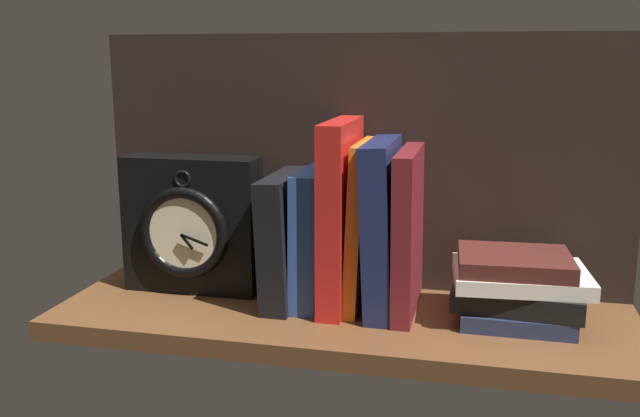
{
  "coord_description": "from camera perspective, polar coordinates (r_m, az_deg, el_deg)",
  "views": [
    {
      "loc": [
        16.89,
        -84.32,
        32.57
      ],
      "look_at": [
        -3.66,
        3.16,
        12.9
      ],
      "focal_mm": 39.12,
      "sensor_mm": 36.0,
      "label": 1
    }
  ],
  "objects": [
    {
      "name": "book_red_requiem",
      "position": [
        0.92,
        1.68,
        -0.46
      ],
      "size": [
        3.28,
        15.85,
        24.58
      ],
      "primitive_type": "cube",
      "rotation": [
        0.0,
        -0.0,
        0.0
      ],
      "color": "red",
      "rests_on": "ground_plane"
    },
    {
      "name": "book_blue_modern",
      "position": [
        0.93,
        -0.52,
        -2.3
      ],
      "size": [
        3.65,
        13.48,
        18.09
      ],
      "primitive_type": "cube",
      "rotation": [
        0.0,
        0.01,
        0.0
      ],
      "color": "#2D4C8E",
      "rests_on": "ground_plane"
    },
    {
      "name": "ground_plane",
      "position": [
        0.92,
        1.79,
        -9.13
      ],
      "size": [
        75.12,
        25.15,
        2.5
      ],
      "primitive_type": "cube",
      "color": "brown"
    },
    {
      "name": "book_maroon_dawkins",
      "position": [
        0.91,
        7.23,
        -1.82
      ],
      "size": [
        2.68,
        16.42,
        21.1
      ],
      "primitive_type": "cube",
      "rotation": [
        0.0,
        -0.01,
        0.0
      ],
      "color": "maroon",
      "rests_on": "ground_plane"
    },
    {
      "name": "framed_clock",
      "position": [
        0.99,
        -10.45,
        -1.35
      ],
      "size": [
        19.06,
        6.92,
        19.06
      ],
      "color": "black",
      "rests_on": "ground_plane"
    },
    {
      "name": "back_panel",
      "position": [
        0.99,
        3.24,
        3.76
      ],
      "size": [
        75.12,
        1.2,
        35.69
      ],
      "primitive_type": "cube",
      "color": "black",
      "rests_on": "ground_plane"
    },
    {
      "name": "book_navy_bierce",
      "position": [
        0.91,
        5.21,
        -1.4
      ],
      "size": [
        4.55,
        16.05,
        22.25
      ],
      "primitive_type": "cube",
      "rotation": [
        0.0,
        -0.05,
        0.0
      ],
      "color": "#192147",
      "rests_on": "ground_plane"
    },
    {
      "name": "book_orange_pandolfini",
      "position": [
        0.91,
        3.39,
        -1.36
      ],
      "size": [
        2.65,
        13.26,
        21.96
      ],
      "primitive_type": "cube",
      "rotation": [
        0.0,
        0.04,
        0.0
      ],
      "color": "orange",
      "rests_on": "ground_plane"
    },
    {
      "name": "book_black_skeptic",
      "position": [
        0.94,
        -2.8,
        -2.4
      ],
      "size": [
        4.36,
        15.78,
        17.4
      ],
      "primitive_type": "cube",
      "rotation": [
        0.0,
        -0.04,
        0.0
      ],
      "color": "black",
      "rests_on": "ground_plane"
    },
    {
      "name": "book_stack_side",
      "position": [
        0.91,
        15.85,
        -6.21
      ],
      "size": [
        17.21,
        13.8,
        8.73
      ],
      "color": "#232D4C",
      "rests_on": "ground_plane"
    }
  ]
}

